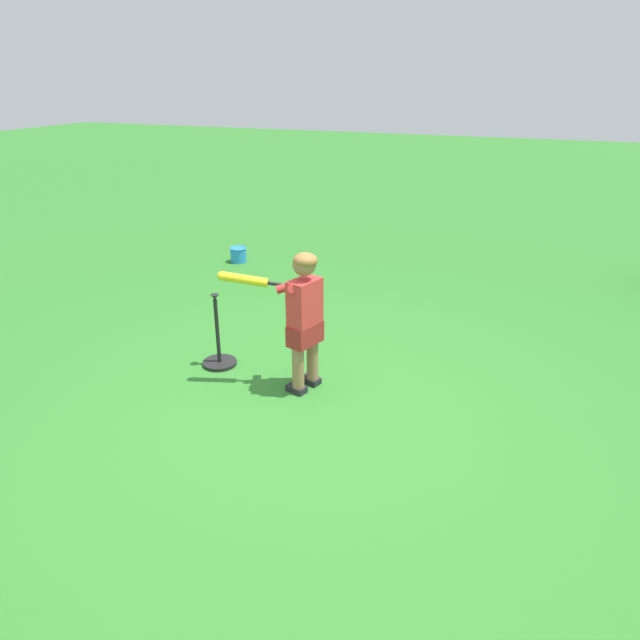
{
  "coord_description": "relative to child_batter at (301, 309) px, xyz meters",
  "views": [
    {
      "loc": [
        1.38,
        -3.25,
        2.24
      ],
      "look_at": [
        -0.16,
        0.63,
        0.45
      ],
      "focal_mm": 32.57,
      "sensor_mm": 36.0,
      "label": 1
    }
  ],
  "objects": [
    {
      "name": "toy_bucket",
      "position": [
        -2.02,
        2.66,
        -0.55
      ],
      "size": [
        0.22,
        0.22,
        0.19
      ],
      "color": "#2884DB",
      "rests_on": "ground"
    },
    {
      "name": "ground_plane",
      "position": [
        0.19,
        -0.33,
        -0.65
      ],
      "size": [
        40.0,
        40.0,
        0.0
      ],
      "primitive_type": "plane",
      "color": "#2D7528"
    },
    {
      "name": "child_batter",
      "position": [
        0.0,
        0.0,
        0.0
      ],
      "size": [
        0.76,
        0.31,
        1.08
      ],
      "color": "#232328",
      "rests_on": "ground"
    },
    {
      "name": "batting_tee",
      "position": [
        -0.79,
        0.1,
        -0.55
      ],
      "size": [
        0.28,
        0.28,
        0.62
      ],
      "color": "black",
      "rests_on": "ground"
    }
  ]
}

